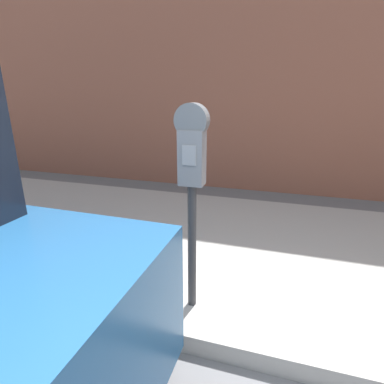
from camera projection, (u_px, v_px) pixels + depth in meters
name	position (u px, v px, depth m)	size (l,w,h in m)	color
sidewalk	(266.00, 252.00, 3.11)	(24.00, 2.80, 0.14)	#9E9B96
building_facade	(292.00, 4.00, 4.48)	(24.00, 0.30, 5.85)	#935642
parking_meter	(192.00, 171.00, 1.92)	(0.21, 0.12, 1.44)	#2D2D30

